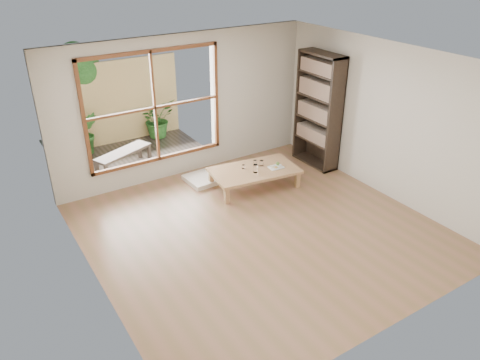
% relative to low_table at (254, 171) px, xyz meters
% --- Properties ---
extents(ground, '(5.00, 5.00, 0.00)m').
position_rel_low_table_xyz_m(ground, '(-0.72, -1.24, -0.30)').
color(ground, '#996A4C').
rests_on(ground, ground).
extents(low_table, '(1.65, 1.07, 0.34)m').
position_rel_low_table_xyz_m(low_table, '(0.00, 0.00, 0.00)').
color(low_table, tan).
rests_on(low_table, ground).
extents(floor_cushion, '(0.63, 0.63, 0.09)m').
position_rel_low_table_xyz_m(floor_cushion, '(-0.69, 0.67, -0.25)').
color(floor_cushion, white).
rests_on(floor_cushion, ground).
extents(bookshelf, '(0.35, 0.99, 2.19)m').
position_rel_low_table_xyz_m(bookshelf, '(1.58, 0.17, 0.80)').
color(bookshelf, '#33261C').
rests_on(bookshelf, ground).
extents(glass_tall, '(0.08, 0.08, 0.15)m').
position_rel_low_table_xyz_m(glass_tall, '(-0.05, -0.11, 0.11)').
color(glass_tall, silver).
rests_on(glass_tall, low_table).
extents(glass_mid, '(0.07, 0.07, 0.10)m').
position_rel_low_table_xyz_m(glass_mid, '(0.20, 0.06, 0.09)').
color(glass_mid, silver).
rests_on(glass_mid, low_table).
extents(glass_short, '(0.07, 0.07, 0.09)m').
position_rel_low_table_xyz_m(glass_short, '(0.12, 0.16, 0.08)').
color(glass_short, silver).
rests_on(glass_short, low_table).
extents(glass_small, '(0.06, 0.06, 0.07)m').
position_rel_low_table_xyz_m(glass_small, '(-0.15, 0.13, 0.08)').
color(glass_small, silver).
rests_on(glass_small, low_table).
extents(food_tray, '(0.28, 0.21, 0.08)m').
position_rel_low_table_xyz_m(food_tray, '(0.38, -0.15, 0.06)').
color(food_tray, white).
rests_on(food_tray, low_table).
extents(deck, '(2.80, 2.00, 0.05)m').
position_rel_low_table_xyz_m(deck, '(-1.32, 2.32, -0.30)').
color(deck, '#392F29').
rests_on(deck, ground).
extents(garden_bench, '(1.22, 0.78, 0.37)m').
position_rel_low_table_xyz_m(garden_bench, '(-1.76, 1.90, 0.04)').
color(garden_bench, '#33261C').
rests_on(garden_bench, deck).
extents(bamboo_fence, '(2.80, 0.06, 1.80)m').
position_rel_low_table_xyz_m(bamboo_fence, '(-1.32, 3.32, 0.60)').
color(bamboo_fence, tan).
rests_on(bamboo_fence, ground).
extents(shrub_right, '(0.95, 0.89, 0.85)m').
position_rel_low_table_xyz_m(shrub_right, '(-0.51, 3.12, 0.15)').
color(shrub_right, '#326B27').
rests_on(shrub_right, deck).
extents(shrub_left, '(0.50, 0.40, 0.89)m').
position_rel_low_table_xyz_m(shrub_left, '(-2.11, 3.03, 0.17)').
color(shrub_left, '#326B27').
rests_on(shrub_left, deck).
extents(garden_tree, '(1.04, 0.85, 2.22)m').
position_rel_low_table_xyz_m(garden_tree, '(-2.00, 3.62, 1.33)').
color(garden_tree, '#4C3D2D').
rests_on(garden_tree, ground).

